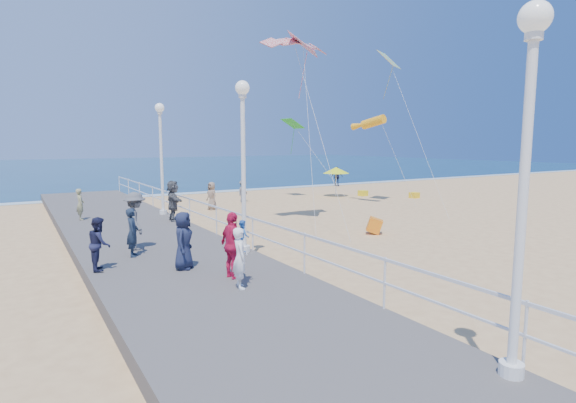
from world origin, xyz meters
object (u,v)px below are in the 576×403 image
spectator_7 (99,244)px  lamp_post_near (526,155)px  beach_walker_c (212,196)px  spectator_2 (135,221)px  spectator_6 (80,204)px  box_kite (374,227)px  lamp_post_far (161,147)px  woman_holding_toddler (240,258)px  spectator_4 (183,240)px  lamp_post_mid (243,149)px  beach_walker_a (243,191)px  beach_walker_b (337,177)px  beach_chair_left (363,193)px  spectator_5 (173,201)px  toddler_held (243,236)px  spectator_0 (133,232)px  spectator_3 (232,245)px  beach_umbrella (336,170)px  beach_chair_right (414,195)px

spectator_7 → lamp_post_near: bearing=-145.5°
spectator_7 → beach_walker_c: spectator_7 is taller
spectator_2 → spectator_6: bearing=8.3°
spectator_2 → box_kite: (9.68, -0.67, -1.04)m
spectator_7 → lamp_post_far: bearing=-16.1°
woman_holding_toddler → spectator_4: spectator_4 is taller
lamp_post_mid → woman_holding_toddler: lamp_post_mid is taller
beach_walker_a → beach_walker_b: size_ratio=0.83×
lamp_post_near → spectator_4: (-2.27, 8.11, -2.47)m
lamp_post_mid → beach_chair_left: (15.68, 12.42, -3.46)m
spectator_2 → spectator_5: bearing=-27.6°
lamp_post_far → spectator_6: lamp_post_far is taller
spectator_7 → toddler_held: bearing=-130.3°
spectator_0 → spectator_3: bearing=-139.9°
lamp_post_mid → spectator_0: lamp_post_mid is taller
woman_holding_toddler → beach_walker_c: bearing=-7.1°
lamp_post_mid → beach_umbrella: (13.68, 13.08, -1.75)m
lamp_post_mid → lamp_post_far: same height
beach_chair_right → woman_holding_toddler: bearing=-147.0°
beach_walker_c → beach_chair_right: 14.48m
lamp_post_far → spectator_6: bearing=175.3°
spectator_2 → beach_walker_b: 27.54m
toddler_held → spectator_2: spectator_2 is taller
spectator_6 → spectator_7: (-0.61, -9.10, 0.02)m
toddler_held → beach_umbrella: (15.20, 16.13, 0.28)m
lamp_post_far → beach_walker_c: bearing=36.8°
beach_walker_a → beach_walker_c: (-3.03, -2.15, 0.08)m
beach_chair_right → lamp_post_mid: bearing=-152.0°
spectator_5 → spectator_6: bearing=63.0°
spectator_5 → spectator_7: spectator_5 is taller
spectator_6 → beach_walker_a: 11.24m
spectator_0 → spectator_6: 8.06m
beach_walker_a → beach_walker_c: beach_walker_c is taller
spectator_0 → spectator_4: bearing=-142.5°
spectator_3 → beach_walker_a: (8.12, 16.22, -0.53)m
lamp_post_mid → box_kite: 7.74m
box_kite → spectator_3: bearing=155.1°
spectator_5 → beach_walker_b: spectator_5 is taller
spectator_2 → spectator_3: bearing=-161.0°
spectator_5 → beach_chair_right: spectator_5 is taller
lamp_post_far → spectator_7: bearing=-115.8°
toddler_held → beach_walker_b: size_ratio=0.43×
box_kite → beach_umbrella: 13.59m
spectator_6 → spectator_2: bearing=-175.0°
toddler_held → spectator_4: 2.33m
spectator_5 → spectator_3: bearing=179.6°
lamp_post_near → spectator_7: bearing=114.8°
lamp_post_far → beach_walker_c: (3.60, 2.70, -2.85)m
beach_walker_c → spectator_3: bearing=-30.6°
spectator_5 → box_kite: size_ratio=3.00×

